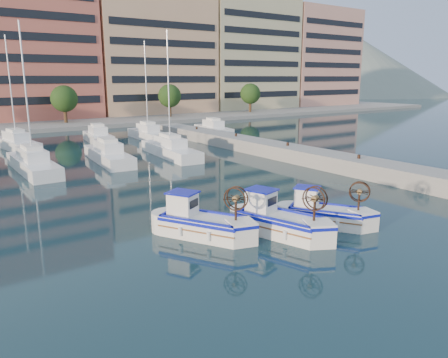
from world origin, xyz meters
TOP-DOWN VIEW (x-y plane):
  - ground at (0.00, 0.00)m, footprint 300.00×300.00m
  - quay at (13.00, 8.00)m, footprint 3.00×60.00m
  - waterfront at (9.23, 65.04)m, footprint 180.00×40.00m
  - hill_east at (140.00, 110.00)m, footprint 160.00×160.00m
  - yacht_marina at (-3.06, 27.35)m, footprint 38.65×22.71m
  - fishing_boat_a at (-4.44, 1.35)m, footprint 3.44×4.34m
  - fishing_boat_b at (-1.31, -0.60)m, footprint 2.87×4.41m
  - fishing_boat_c at (1.56, -0.86)m, footprint 3.31×3.97m

SIDE VIEW (x-z plane):
  - ground at x=0.00m, z-range 0.00..0.00m
  - hill_east at x=140.00m, z-range -25.00..25.00m
  - yacht_marina at x=-3.06m, z-range -5.22..6.28m
  - quay at x=13.00m, z-range 0.00..1.20m
  - fishing_boat_c at x=1.56m, z-range -0.54..1.88m
  - fishing_boat_a at x=-4.44m, z-range -0.59..2.04m
  - fishing_boat_b at x=-1.31m, z-range -0.60..2.07m
  - waterfront at x=9.23m, z-range -1.70..23.90m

